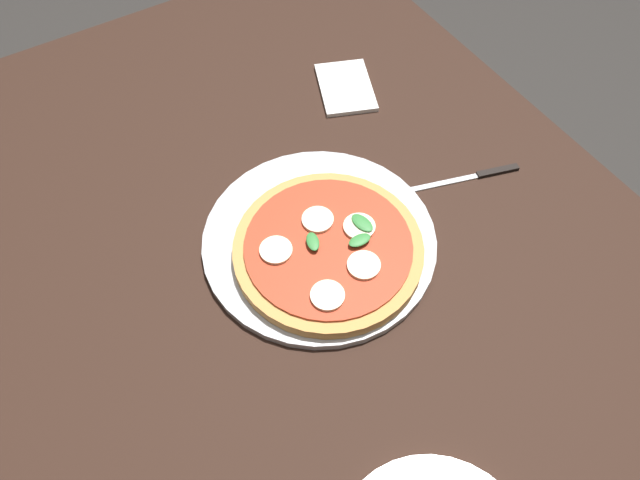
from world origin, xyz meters
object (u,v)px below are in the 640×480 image
at_px(knife, 477,175).
at_px(napkin, 346,87).
at_px(dining_table, 308,281).
at_px(serving_tray, 320,242).
at_px(pizza, 328,249).

bearing_deg(knife, napkin, 13.64).
bearing_deg(dining_table, serving_tray, -95.33).
relative_size(dining_table, napkin, 10.14).
xyz_separation_m(pizza, knife, (0.01, -0.28, -0.02)).
xyz_separation_m(serving_tray, pizza, (-0.03, 0.00, 0.02)).
height_order(dining_table, serving_tray, serving_tray).
bearing_deg(knife, serving_tray, 85.89).
height_order(serving_tray, knife, serving_tray).
height_order(serving_tray, napkin, serving_tray).
xyz_separation_m(dining_table, serving_tray, (-0.00, -0.02, 0.10)).
xyz_separation_m(dining_table, napkin, (0.26, -0.23, 0.10)).
distance_m(serving_tray, knife, 0.28).
relative_size(serving_tray, napkin, 2.61).
distance_m(serving_tray, pizza, 0.03).
distance_m(pizza, napkin, 0.36).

